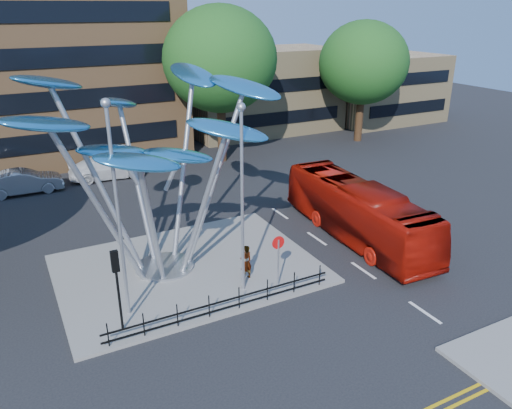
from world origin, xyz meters
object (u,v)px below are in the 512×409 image
pedestrian (246,262)px  parked_car_mid (24,182)px  street_lamp_right (242,184)px  tree_right (220,60)px  leaf_sculpture (151,130)px  street_lamp_left (116,195)px  tree_far (364,63)px  parked_car_right (107,168)px  no_entry_sign_island (278,253)px  red_bus (358,211)px  traffic_light_island (116,274)px

pedestrian → parked_car_mid: 19.21m
street_lamp_right → parked_car_mid: street_lamp_right is taller
tree_right → pedestrian: size_ratio=7.22×
tree_right → street_lamp_right: size_ratio=1.46×
leaf_sculpture → parked_car_mid: leaf_sculpture is taller
street_lamp_left → street_lamp_right: street_lamp_left is taller
leaf_sculpture → street_lamp_right: size_ratio=1.53×
pedestrian → tree_far: bearing=-147.8°
street_lamp_right → parked_car_right: bearing=95.7°
no_entry_sign_island → parked_car_mid: bearing=115.9°
red_bus → pedestrian: bearing=-166.2°
no_entry_sign_island → parked_car_mid: 20.78m
tree_far → street_lamp_right: (-21.50, -19.00, -2.01)m
red_bus → parked_car_right: red_bus is taller
no_entry_sign_island → parked_car_right: (-3.37, 19.29, -1.02)m
tree_right → street_lamp_left: 22.49m
street_lamp_right → pedestrian: 4.21m
street_lamp_right → leaf_sculpture: bearing=124.9°
pedestrian → street_lamp_right: bearing=46.8°
pedestrian → tree_right: bearing=-119.7°
tree_far → street_lamp_left: (-26.50, -18.50, -1.75)m
tree_right → traffic_light_island: bearing=-123.7°
street_lamp_left → street_lamp_right: size_ratio=1.06×
street_lamp_left → tree_right: bearing=56.0°
tree_far → street_lamp_right: tree_far is taller
no_entry_sign_island → pedestrian: no_entry_sign_island is taller
leaf_sculpture → pedestrian: 7.26m
parked_car_right → street_lamp_left: bearing=172.5°
street_lamp_right → parked_car_right: size_ratio=1.52×
tree_far → parked_car_mid: tree_far is taller
leaf_sculpture → tree_right: bearing=56.7°
traffic_light_island → pedestrian: 6.37m
traffic_light_island → red_bus: traffic_light_island is taller
red_bus → street_lamp_right: bearing=-161.7°
tree_far → parked_car_mid: bearing=-178.4°
parked_car_mid → leaf_sculpture: bearing=-160.7°
no_entry_sign_island → leaf_sculpture: bearing=134.3°
tree_right → parked_car_mid: bearing=-176.9°
red_bus → no_entry_sign_island: bearing=-154.7°
street_lamp_left → no_entry_sign_island: (6.50, -0.98, -3.54)m
red_bus → parked_car_right: (-9.87, 16.64, -0.76)m
street_lamp_right → red_bus: street_lamp_right is taller
leaf_sculpture → no_entry_sign_island: leaf_sculpture is taller
street_lamp_right → red_bus: size_ratio=0.74×
tree_far → pedestrian: 28.46m
street_lamp_right → traffic_light_island: bearing=-174.8°
tree_right → no_entry_sign_island: bearing=-107.1°
no_entry_sign_island → traffic_light_island: bearing=-179.9°
no_entry_sign_island → parked_car_right: no_entry_sign_island is taller
tree_far → street_lamp_left: size_ratio=1.23×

